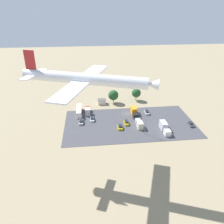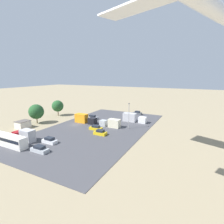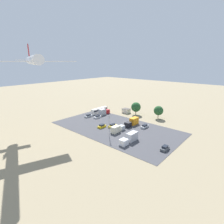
{
  "view_description": "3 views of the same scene",
  "coord_description": "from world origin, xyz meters",
  "views": [
    {
      "loc": [
        18.06,
        97.97,
        50.5
      ],
      "look_at": [
        9.86,
        23.62,
        13.26
      ],
      "focal_mm": 35.0,
      "sensor_mm": 36.0,
      "label": 1
    },
    {
      "loc": [
        50.01,
        41.33,
        18.71
      ],
      "look_at": [
        -5.91,
        12.68,
        5.12
      ],
      "focal_mm": 28.0,
      "sensor_mm": 36.0,
      "label": 2
    },
    {
      "loc": [
        -50.47,
        70.28,
        30.71
      ],
      "look_at": [
        1.82,
        10.56,
        7.68
      ],
      "focal_mm": 28.0,
      "sensor_mm": 36.0,
      "label": 3
    }
  ],
  "objects": [
    {
      "name": "ground_plane",
      "position": [
        0.0,
        0.0,
        0.0
      ],
      "size": [
        400.0,
        400.0,
        0.0
      ],
      "primitive_type": "plane",
      "color": "gray"
    },
    {
      "name": "parking_lot_surface",
      "position": [
        0.0,
        9.99,
        0.04
      ],
      "size": [
        60.5,
        32.75,
        0.08
      ],
      "color": "#424247",
      "rests_on": "ground"
    },
    {
      "name": "shed_building",
      "position": [
        11.51,
        -13.88,
        1.33
      ],
      "size": [
        4.54,
        3.71,
        2.65
      ],
      "color": "silver",
      "rests_on": "ground"
    },
    {
      "name": "bus",
      "position": [
        23.75,
        -2.76,
        1.74
      ],
      "size": [
        2.48,
        11.87,
        3.08
      ],
      "color": "silver",
      "rests_on": "ground"
    },
    {
      "name": "parked_car_0",
      "position": [
        1.71,
        10.35,
        0.76
      ],
      "size": [
        1.72,
        4.6,
        1.62
      ],
      "color": "gold",
      "rests_on": "ground"
    },
    {
      "name": "parked_car_1",
      "position": [
        17.42,
        5.22,
        0.76
      ],
      "size": [
        1.93,
        4.27,
        1.62
      ],
      "color": "silver",
      "rests_on": "ground"
    },
    {
      "name": "parked_car_2",
      "position": [
        -27.5,
        15.17,
        0.76
      ],
      "size": [
        1.86,
        4.12,
        1.62
      ],
      "rotation": [
        0.0,
        0.0,
        3.14
      ],
      "color": "#4C5156",
      "rests_on": "ground"
    },
    {
      "name": "parked_car_3",
      "position": [
        -10.56,
        0.85,
        0.76
      ],
      "size": [
        1.74,
        4.78,
        1.64
      ],
      "color": "#ADB2B7",
      "rests_on": "ground"
    },
    {
      "name": "parked_car_4",
      "position": [
        22.64,
        7.37,
        0.75
      ],
      "size": [
        1.89,
        4.66,
        1.6
      ],
      "color": "#ADB2B7",
      "rests_on": "ground"
    },
    {
      "name": "parked_car_5",
      "position": [
        5.18,
        14.19,
        0.76
      ],
      "size": [
        1.99,
        4.07,
        1.63
      ],
      "color": "gold",
      "rests_on": "ground"
    },
    {
      "name": "parked_truck_0",
      "position": [
        -3.89,
        1.62,
        1.65
      ],
      "size": [
        2.57,
        8.93,
        3.42
      ],
      "color": "black",
      "rests_on": "ground"
    },
    {
      "name": "parked_truck_1",
      "position": [
        -14.05,
        18.03,
        1.63
      ],
      "size": [
        2.59,
        9.43,
        3.38
      ],
      "color": "silver",
      "rests_on": "ground"
    },
    {
      "name": "parked_truck_2",
      "position": [
        19.46,
        -2.15,
        1.67
      ],
      "size": [
        2.51,
        7.17,
        3.48
      ],
      "rotation": [
        0.0,
        0.0,
        3.14
      ],
      "color": "maroon",
      "rests_on": "ground"
    },
    {
      "name": "parked_truck_3",
      "position": [
        -3.82,
        13.39,
        1.44
      ],
      "size": [
        2.37,
        7.68,
        2.98
      ],
      "rotation": [
        0.0,
        0.0,
        3.14
      ],
      "color": "#ADB2B7",
      "rests_on": "ground"
    },
    {
      "name": "tree_near_shed",
      "position": [
        4.9,
        -14.58,
        4.63
      ],
      "size": [
        5.69,
        5.69,
        7.49
      ],
      "color": "brown",
      "rests_on": "ground"
    },
    {
      "name": "tree_apron_mid",
      "position": [
        -8.6,
        -16.68,
        4.52
      ],
      "size": [
        5.2,
        5.2,
        7.13
      ],
      "color": "brown",
      "rests_on": "ground"
    },
    {
      "name": "light_pole_lot_centre",
      "position": [
        -4.75,
        19.81,
        5.01
      ],
      "size": [
        0.9,
        0.28,
        9.0
      ],
      "color": "gray",
      "rests_on": "ground"
    },
    {
      "name": "airplane",
      "position": [
        18.83,
        37.59,
        31.2
      ],
      "size": [
        38.77,
        33.35,
        8.92
      ],
      "rotation": [
        0.0,
        0.0,
        1.21
      ],
      "color": "white"
    }
  ]
}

